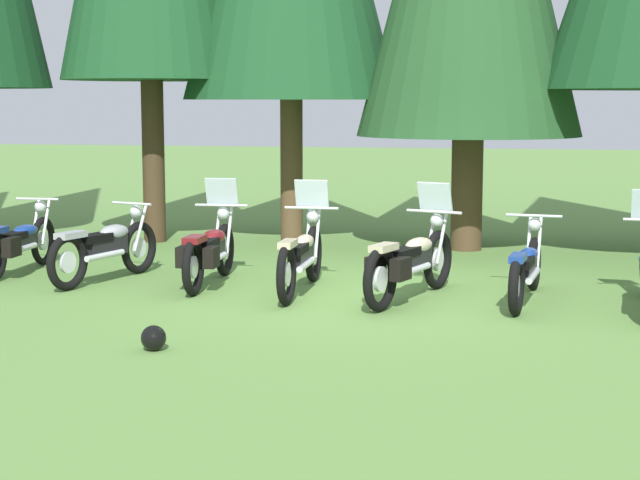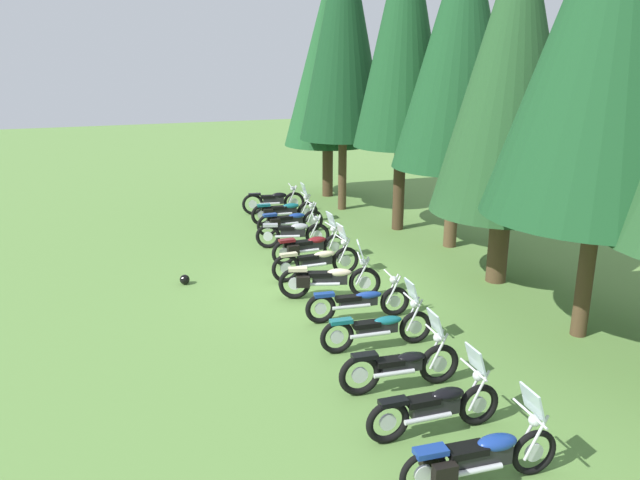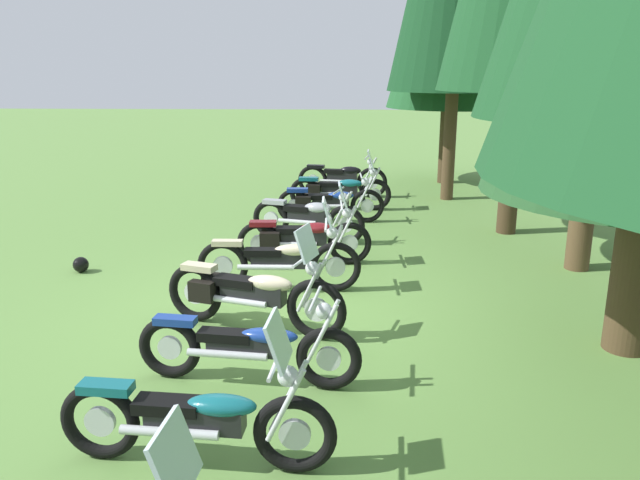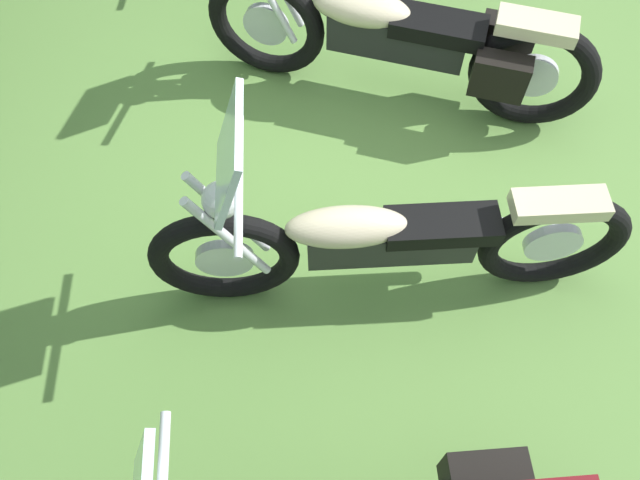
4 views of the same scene
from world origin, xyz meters
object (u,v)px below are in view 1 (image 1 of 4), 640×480
(motorcycle_2, at_px, (18,242))
(dropped_helmet, at_px, (154,338))
(motorcycle_5, at_px, (302,255))
(motorcycle_4, at_px, (209,250))
(motorcycle_6, at_px, (410,261))
(motorcycle_7, at_px, (526,268))
(motorcycle_3, at_px, (106,247))

(motorcycle_2, bearing_deg, dropped_helmet, -139.92)
(motorcycle_2, height_order, motorcycle_5, motorcycle_5)
(motorcycle_4, relative_size, dropped_helmet, 8.94)
(motorcycle_2, relative_size, motorcycle_6, 0.96)
(motorcycle_4, relative_size, motorcycle_7, 0.94)
(motorcycle_4, xyz_separation_m, dropped_helmet, (0.57, -3.53, -0.35))
(motorcycle_4, bearing_deg, motorcycle_7, -95.84)
(motorcycle_4, bearing_deg, motorcycle_6, -101.52)
(motorcycle_3, height_order, motorcycle_6, motorcycle_6)
(motorcycle_3, distance_m, motorcycle_7, 5.55)
(motorcycle_5, xyz_separation_m, dropped_helmet, (-0.72, -3.31, -0.35))
(motorcycle_7, bearing_deg, motorcycle_2, 91.37)
(motorcycle_3, xyz_separation_m, dropped_helmet, (2.02, -3.54, -0.34))
(motorcycle_6, bearing_deg, dropped_helmet, 163.05)
(motorcycle_2, height_order, motorcycle_7, motorcycle_2)
(motorcycle_5, bearing_deg, motorcycle_3, 84.28)
(motorcycle_4, xyz_separation_m, motorcycle_6, (2.70, -0.45, 0.01))
(motorcycle_6, bearing_deg, motorcycle_4, 98.23)
(motorcycle_6, bearing_deg, motorcycle_7, -64.92)
(motorcycle_3, relative_size, dropped_helmet, 8.68)
(motorcycle_5, xyz_separation_m, motorcycle_6, (1.41, -0.23, 0.01))
(motorcycle_2, relative_size, motorcycle_7, 0.95)
(motorcycle_6, distance_m, motorcycle_7, 1.40)
(motorcycle_5, bearing_deg, motorcycle_4, 79.31)
(motorcycle_4, xyz_separation_m, motorcycle_5, (1.29, -0.22, 0.00))
(motorcycle_5, relative_size, motorcycle_6, 1.02)
(motorcycle_5, distance_m, motorcycle_6, 1.42)
(motorcycle_3, relative_size, motorcycle_4, 0.97)
(motorcycle_4, xyz_separation_m, motorcycle_7, (4.08, -0.27, -0.06))
(motorcycle_2, relative_size, dropped_helmet, 9.04)
(motorcycle_3, bearing_deg, motorcycle_7, -77.26)
(motorcycle_5, height_order, motorcycle_6, motorcycle_6)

